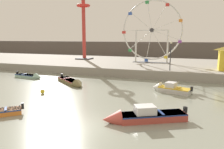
# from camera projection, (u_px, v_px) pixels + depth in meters

# --- Properties ---
(ground_plane) EXTENTS (240.00, 240.00, 0.00)m
(ground_plane) POSITION_uv_depth(u_px,v_px,m) (80.00, 127.00, 13.80)
(ground_plane) COLOR gray
(quay_promenade) EXTENTS (110.00, 19.45, 1.20)m
(quay_promenade) POSITION_uv_depth(u_px,v_px,m) (151.00, 66.00, 38.73)
(quay_promenade) COLOR gray
(quay_promenade) RESTS_ON ground_plane
(distant_town_skyline) EXTENTS (140.00, 3.00, 4.40)m
(distant_town_skyline) POSITION_uv_depth(u_px,v_px,m) (164.00, 50.00, 56.79)
(distant_town_skyline) COLOR #564C47
(distant_town_skyline) RESTS_ON ground_plane
(motorboat_pale_grey) EXTENTS (4.29, 2.40, 1.43)m
(motorboat_pale_grey) POSITION_uv_depth(u_px,v_px,m) (168.00, 89.00, 22.67)
(motorboat_pale_grey) COLOR silver
(motorboat_pale_grey) RESTS_ON ground_plane
(motorboat_seafoam) EXTENTS (4.71, 1.66, 1.07)m
(motorboat_seafoam) POSITION_uv_depth(u_px,v_px,m) (30.00, 76.00, 30.39)
(motorboat_seafoam) COLOR #93BCAD
(motorboat_seafoam) RESTS_ON ground_plane
(motorboat_faded_red) EXTENTS (5.58, 3.81, 1.41)m
(motorboat_faded_red) POSITION_uv_depth(u_px,v_px,m) (140.00, 116.00, 14.67)
(motorboat_faded_red) COLOR #B24238
(motorboat_faded_red) RESTS_ON ground_plane
(motorboat_olive_wood) EXTENTS (5.50, 4.61, 1.15)m
(motorboat_olive_wood) POSITION_uv_depth(u_px,v_px,m) (72.00, 82.00, 26.27)
(motorboat_olive_wood) COLOR olive
(motorboat_olive_wood) RESTS_ON ground_plane
(ferris_wheel_white_frame) EXTENTS (10.39, 1.20, 10.71)m
(ferris_wheel_white_frame) POSITION_uv_depth(u_px,v_px,m) (152.00, 31.00, 37.59)
(ferris_wheel_white_frame) COLOR silver
(ferris_wheel_white_frame) RESTS_ON quay_promenade
(drop_tower_red_tower) EXTENTS (2.80, 2.80, 14.04)m
(drop_tower_red_tower) POSITION_uv_depth(u_px,v_px,m) (84.00, 24.00, 43.39)
(drop_tower_red_tower) COLOR #BC332D
(drop_tower_red_tower) RESTS_ON quay_promenade
(promenade_lamp_near) EXTENTS (0.32, 0.32, 3.86)m
(promenade_lamp_near) POSITION_uv_depth(u_px,v_px,m) (171.00, 52.00, 28.84)
(promenade_lamp_near) COLOR #2D2D33
(promenade_lamp_near) RESTS_ON quay_promenade
(mooring_buoy_orange) EXTENTS (0.44, 0.44, 0.44)m
(mooring_buoy_orange) POSITION_uv_depth(u_px,v_px,m) (43.00, 92.00, 21.87)
(mooring_buoy_orange) COLOR yellow
(mooring_buoy_orange) RESTS_ON ground_plane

